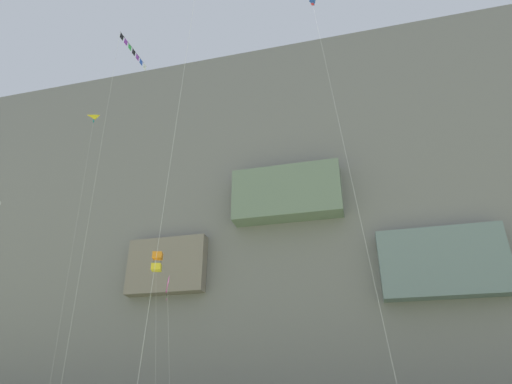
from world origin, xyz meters
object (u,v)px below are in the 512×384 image
(kite_diamond_near_cliff, at_px, (168,288))
(kite_delta_upper_right, at_px, (92,136))
(kite_banner_far_left, at_px, (131,63))
(kite_box_front_field, at_px, (157,262))
(kite_delta_upper_left, at_px, (315,27))

(kite_diamond_near_cliff, height_order, kite_delta_upper_right, kite_delta_upper_right)
(kite_banner_far_left, distance_m, kite_diamond_near_cliff, 22.17)
(kite_diamond_near_cliff, distance_m, kite_box_front_field, 5.21)
(kite_delta_upper_right, bearing_deg, kite_delta_upper_left, -23.92)
(kite_delta_upper_left, bearing_deg, kite_delta_upper_right, 156.08)
(kite_banner_far_left, distance_m, kite_delta_upper_right, 16.03)
(kite_banner_far_left, xyz_separation_m, kite_delta_upper_left, (17.82, -1.76, -1.64))
(kite_banner_far_left, relative_size, kite_box_front_field, 1.93)
(kite_delta_upper_right, xyz_separation_m, kite_delta_upper_left, (29.25, -12.97, -2.37))
(kite_diamond_near_cliff, relative_size, kite_delta_upper_left, 0.42)
(kite_delta_upper_right, bearing_deg, kite_banner_far_left, -44.47)
(kite_banner_far_left, relative_size, kite_delta_upper_right, 0.96)
(kite_banner_far_left, bearing_deg, kite_diamond_near_cliff, 86.99)
(kite_box_front_field, bearing_deg, kite_delta_upper_right, -164.19)
(kite_diamond_near_cliff, xyz_separation_m, kite_box_front_field, (-2.73, 2.51, 3.66))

